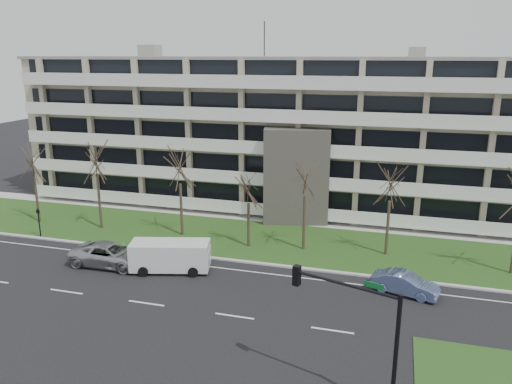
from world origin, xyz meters
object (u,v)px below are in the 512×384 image
(white_van, at_px, (171,254))
(traffic_signal, at_px, (359,324))
(blue_sedan, at_px, (405,284))
(pedestrian_signal, at_px, (39,219))
(silver_pickup, at_px, (111,255))

(white_van, distance_m, traffic_signal, 18.23)
(blue_sedan, distance_m, traffic_signal, 12.41)
(white_van, bearing_deg, blue_sedan, -11.67)
(white_van, bearing_deg, pedestrian_signal, 152.82)
(blue_sedan, height_order, traffic_signal, traffic_signal)
(silver_pickup, distance_m, white_van, 4.91)
(silver_pickup, height_order, traffic_signal, traffic_signal)
(blue_sedan, xyz_separation_m, traffic_signal, (-2.25, -11.77, 3.24))
(white_van, bearing_deg, traffic_signal, -51.84)
(silver_pickup, bearing_deg, traffic_signal, -119.26)
(traffic_signal, bearing_deg, pedestrian_signal, 171.21)
(silver_pickup, xyz_separation_m, white_van, (4.87, 0.36, 0.48))
(silver_pickup, xyz_separation_m, pedestrian_signal, (-9.11, 3.47, 0.85))
(blue_sedan, height_order, pedestrian_signal, pedestrian_signal)
(silver_pickup, bearing_deg, pedestrian_signal, 68.63)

